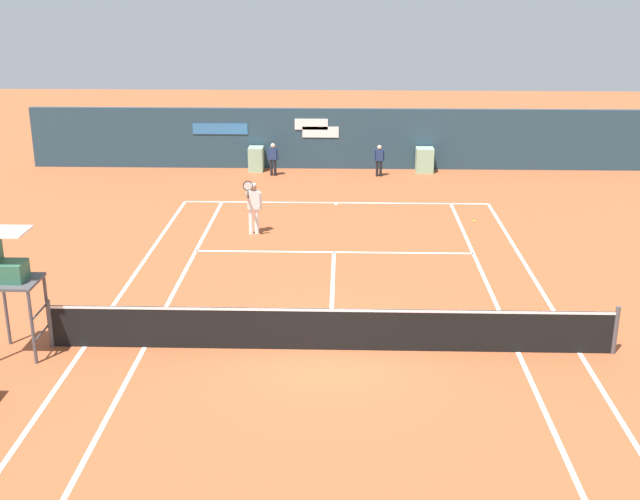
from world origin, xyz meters
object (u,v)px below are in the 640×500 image
(player_on_baseline, at_px, (253,204))
(ball_kid_centre_post, at_px, (273,157))
(umpire_chair, at_px, (13,275))
(ball_kid_left_post, at_px, (379,158))
(tennis_ball_by_sideline, at_px, (474,221))

(player_on_baseline, relative_size, ball_kid_centre_post, 1.41)
(umpire_chair, relative_size, ball_kid_left_post, 2.19)
(ball_kid_left_post, xyz_separation_m, ball_kid_centre_post, (-4.17, 0.00, 0.03))
(player_on_baseline, height_order, ball_kid_centre_post, player_on_baseline)
(umpire_chair, height_order, player_on_baseline, umpire_chair)
(umpire_chair, distance_m, ball_kid_centre_post, 16.53)
(ball_kid_centre_post, xyz_separation_m, tennis_ball_by_sideline, (7.00, -6.12, -0.71))
(umpire_chair, distance_m, ball_kid_left_post, 18.00)
(player_on_baseline, xyz_separation_m, ball_kid_left_post, (4.13, 7.57, -0.24))
(umpire_chair, relative_size, ball_kid_centre_post, 2.11)
(ball_kid_left_post, distance_m, tennis_ball_by_sideline, 6.78)
(ball_kid_left_post, distance_m, ball_kid_centre_post, 4.17)
(player_on_baseline, xyz_separation_m, tennis_ball_by_sideline, (6.97, 1.45, -0.93))
(player_on_baseline, relative_size, ball_kid_left_post, 1.46)
(umpire_chair, bearing_deg, ball_kid_left_post, 152.97)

